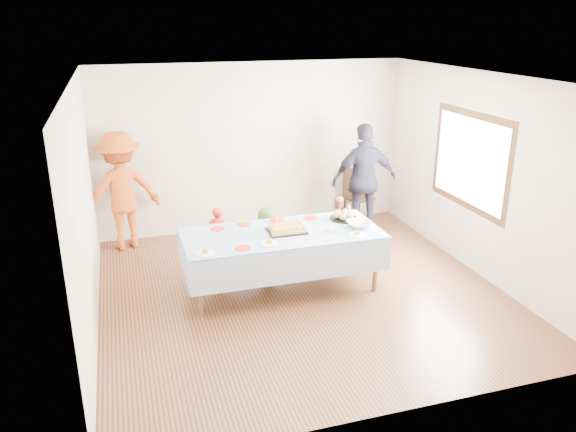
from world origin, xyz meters
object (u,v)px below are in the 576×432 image
object	(u,v)px
party_table	(282,236)
dining_chair	(356,192)
adult_left	(121,191)
birthday_cake	(287,229)

from	to	relation	value
party_table	dining_chair	xyz separation A→B (m)	(1.95, 2.12, -0.22)
party_table	adult_left	size ratio (longest dim) A/B	1.40
party_table	birthday_cake	xyz separation A→B (m)	(0.06, 0.01, 0.10)
dining_chair	birthday_cake	bearing A→B (deg)	-148.52
birthday_cake	dining_chair	distance (m)	2.85
adult_left	dining_chair	bearing A→B (deg)	167.01
birthday_cake	dining_chair	bearing A→B (deg)	48.21
dining_chair	party_table	bearing A→B (deg)	-149.34
party_table	birthday_cake	world-z (taller)	birthday_cake
party_table	adult_left	xyz separation A→B (m)	(-1.90, 2.05, 0.17)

